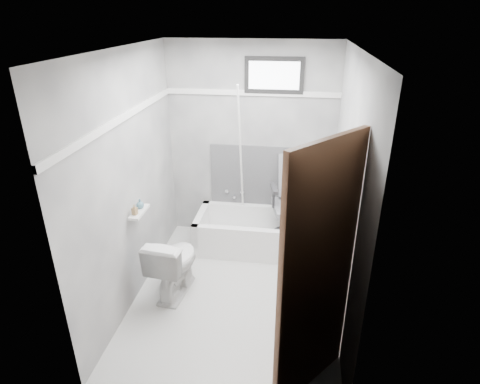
% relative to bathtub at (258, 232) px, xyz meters
% --- Properties ---
extents(floor, '(2.60, 2.60, 0.00)m').
position_rel_bathtub_xyz_m(floor, '(-0.14, -0.93, -0.21)').
color(floor, silver).
rests_on(floor, ground).
extents(ceiling, '(2.60, 2.60, 0.00)m').
position_rel_bathtub_xyz_m(ceiling, '(-0.14, -0.93, 2.19)').
color(ceiling, silver).
rests_on(ceiling, floor).
extents(wall_back, '(2.00, 0.02, 2.40)m').
position_rel_bathtub_xyz_m(wall_back, '(-0.14, 0.37, 0.99)').
color(wall_back, slate).
rests_on(wall_back, floor).
extents(wall_front, '(2.00, 0.02, 2.40)m').
position_rel_bathtub_xyz_m(wall_front, '(-0.14, -2.23, 0.99)').
color(wall_front, slate).
rests_on(wall_front, floor).
extents(wall_left, '(0.02, 2.60, 2.40)m').
position_rel_bathtub_xyz_m(wall_left, '(-1.14, -0.93, 0.99)').
color(wall_left, slate).
rests_on(wall_left, floor).
extents(wall_right, '(0.02, 2.60, 2.40)m').
position_rel_bathtub_xyz_m(wall_right, '(0.86, -0.93, 0.99)').
color(wall_right, slate).
rests_on(wall_right, floor).
extents(bathtub, '(1.50, 0.70, 0.42)m').
position_rel_bathtub_xyz_m(bathtub, '(0.00, 0.00, 0.00)').
color(bathtub, white).
rests_on(bathtub, floor).
extents(office_chair, '(0.69, 0.69, 1.01)m').
position_rel_bathtub_xyz_m(office_chair, '(0.42, 0.05, 0.42)').
color(office_chair, slate).
rests_on(office_chair, bathtub).
extents(toilet, '(0.46, 0.73, 0.67)m').
position_rel_bathtub_xyz_m(toilet, '(-0.76, -0.97, 0.13)').
color(toilet, white).
rests_on(toilet, floor).
extents(door, '(0.78, 0.78, 2.00)m').
position_rel_bathtub_xyz_m(door, '(0.84, -2.21, 0.79)').
color(door, '#54331F').
rests_on(door, floor).
extents(window, '(0.66, 0.04, 0.40)m').
position_rel_bathtub_xyz_m(window, '(0.11, 0.36, 1.81)').
color(window, black).
rests_on(window, wall_back).
extents(backerboard, '(1.50, 0.02, 0.78)m').
position_rel_bathtub_xyz_m(backerboard, '(0.11, 0.36, 0.59)').
color(backerboard, '#4C4C4F').
rests_on(backerboard, wall_back).
extents(trim_back, '(2.00, 0.02, 0.06)m').
position_rel_bathtub_xyz_m(trim_back, '(-0.14, 0.36, 1.61)').
color(trim_back, white).
rests_on(trim_back, wall_back).
extents(trim_left, '(0.02, 2.60, 0.06)m').
position_rel_bathtub_xyz_m(trim_left, '(-1.13, -0.93, 1.61)').
color(trim_left, white).
rests_on(trim_left, wall_left).
extents(pole, '(0.02, 0.54, 1.89)m').
position_rel_bathtub_xyz_m(pole, '(-0.23, 0.13, 0.84)').
color(pole, white).
rests_on(pole, bathtub).
extents(shelf, '(0.10, 0.32, 0.02)m').
position_rel_bathtub_xyz_m(shelf, '(-1.07, -0.96, 0.69)').
color(shelf, silver).
rests_on(shelf, wall_left).
extents(soap_bottle_a, '(0.05, 0.05, 0.10)m').
position_rel_bathtub_xyz_m(soap_bottle_a, '(-1.08, -1.04, 0.76)').
color(soap_bottle_a, olive).
rests_on(soap_bottle_a, shelf).
extents(soap_bottle_b, '(0.10, 0.10, 0.10)m').
position_rel_bathtub_xyz_m(soap_bottle_b, '(-1.08, -0.90, 0.75)').
color(soap_bottle_b, slate).
rests_on(soap_bottle_b, shelf).
extents(faucet, '(0.26, 0.10, 0.16)m').
position_rel_bathtub_xyz_m(faucet, '(-0.34, 0.34, 0.34)').
color(faucet, silver).
rests_on(faucet, wall_back).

